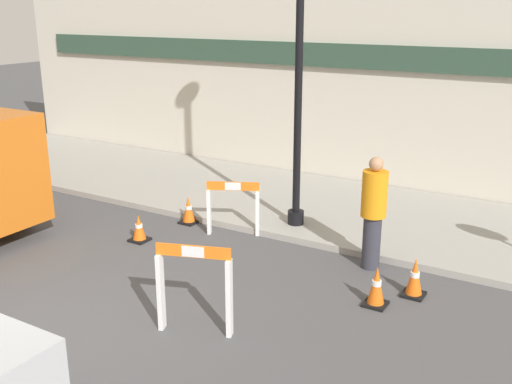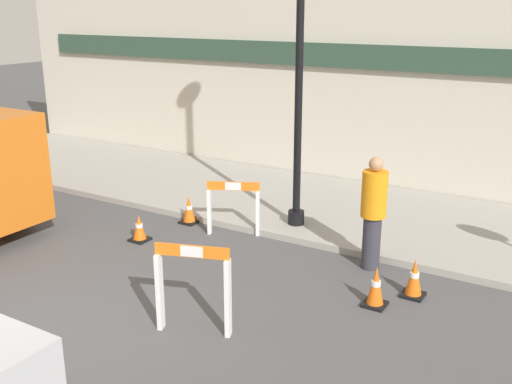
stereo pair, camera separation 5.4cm
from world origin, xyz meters
TOP-DOWN VIEW (x-y plane):
  - ground_plane at (0.00, 0.00)m, footprint 60.00×60.00m
  - sidewalk_slab at (0.00, 6.36)m, footprint 18.00×3.72m
  - storefront_facade at (0.00, 8.30)m, footprint 18.00×0.22m
  - streetlamp_post at (1.06, 5.10)m, footprint 0.44×0.44m
  - barricade_0 at (1.61, 1.36)m, footprint 0.91×0.43m
  - barricade_1 at (0.23, 4.35)m, footprint 0.87×0.51m
  - traffic_cone_0 at (3.27, 3.14)m, footprint 0.30×0.30m
  - traffic_cone_1 at (-0.77, 4.40)m, footprint 0.30×0.30m
  - traffic_cone_2 at (3.62, 3.66)m, footprint 0.30×0.30m
  - traffic_cone_3 at (-0.97, 3.27)m, footprint 0.30×0.30m
  - person_worker at (2.78, 4.25)m, footprint 0.50×0.50m

SIDE VIEW (x-z plane):
  - ground_plane at x=0.00m, z-range 0.00..0.00m
  - sidewalk_slab at x=0.00m, z-range 0.00..0.11m
  - traffic_cone_3 at x=-0.97m, z-range -0.01..0.45m
  - traffic_cone_1 at x=-0.77m, z-range -0.01..0.50m
  - traffic_cone_2 at x=3.62m, z-range -0.01..0.54m
  - traffic_cone_0 at x=3.27m, z-range -0.01..0.55m
  - barricade_1 at x=0.23m, z-range 0.05..1.00m
  - barricade_0 at x=1.61m, z-range 0.05..1.19m
  - person_worker at x=2.78m, z-range 0.06..1.79m
  - storefront_facade at x=0.00m, z-range 0.00..5.50m
  - streetlamp_post at x=1.06m, z-range 0.90..6.68m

